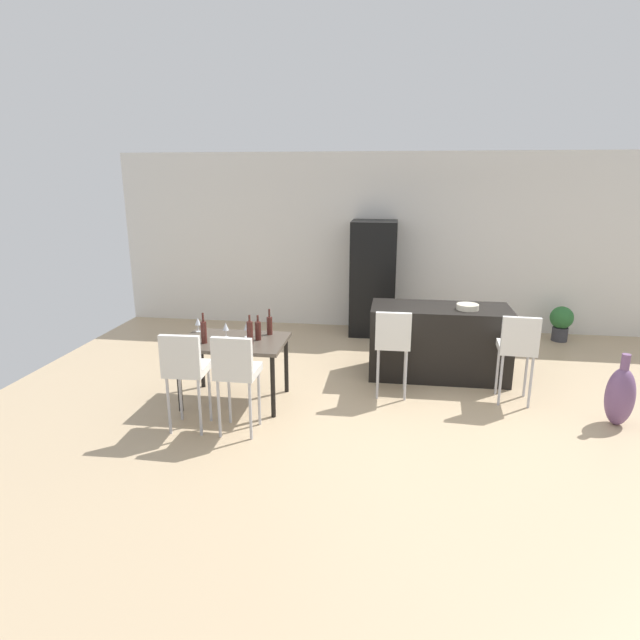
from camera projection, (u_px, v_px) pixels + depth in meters
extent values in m
plane|color=tan|center=(414.00, 403.00, 6.04)|extent=(10.00, 10.00, 0.00)
cube|color=silver|center=(413.00, 243.00, 8.69)|extent=(10.00, 0.12, 2.90)
cube|color=black|center=(439.00, 342.00, 6.77)|extent=(1.74, 0.78, 0.92)
cube|color=silver|center=(393.00, 342.00, 6.13)|extent=(0.40, 0.40, 0.08)
cube|color=silver|center=(393.00, 328.00, 5.91)|extent=(0.40, 0.06, 0.36)
cylinder|color=#B2B2B7|center=(378.00, 365.00, 6.39)|extent=(0.03, 0.03, 0.61)
cylinder|color=#B2B2B7|center=(405.00, 366.00, 6.35)|extent=(0.03, 0.03, 0.61)
cylinder|color=#B2B2B7|center=(378.00, 374.00, 6.09)|extent=(0.03, 0.03, 0.61)
cylinder|color=#B2B2B7|center=(406.00, 375.00, 6.05)|extent=(0.03, 0.03, 0.61)
cube|color=silver|center=(517.00, 348.00, 5.94)|extent=(0.42, 0.42, 0.08)
cube|color=silver|center=(521.00, 333.00, 5.72)|extent=(0.40, 0.08, 0.36)
cylinder|color=#B2B2B7|center=(497.00, 370.00, 6.21)|extent=(0.03, 0.03, 0.61)
cylinder|color=#B2B2B7|center=(526.00, 372.00, 6.15)|extent=(0.03, 0.03, 0.61)
cylinder|color=#B2B2B7|center=(501.00, 380.00, 5.91)|extent=(0.03, 0.03, 0.61)
cylinder|color=#B2B2B7|center=(531.00, 382.00, 5.85)|extent=(0.03, 0.03, 0.61)
cube|color=#4C4238|center=(234.00, 342.00, 5.92)|extent=(1.17, 0.82, 0.04)
cylinder|color=black|center=(202.00, 360.00, 6.42)|extent=(0.05, 0.05, 0.70)
cylinder|color=black|center=(286.00, 364.00, 6.27)|extent=(0.05, 0.05, 0.70)
cylinder|color=black|center=(179.00, 381.00, 5.76)|extent=(0.05, 0.05, 0.70)
cylinder|color=black|center=(273.00, 387.00, 5.61)|extent=(0.05, 0.05, 0.70)
cube|color=silver|center=(188.00, 368.00, 5.30)|extent=(0.41, 0.41, 0.08)
cube|color=silver|center=(180.00, 353.00, 5.08)|extent=(0.40, 0.07, 0.36)
cylinder|color=#B2B2B7|center=(180.00, 393.00, 5.56)|extent=(0.03, 0.03, 0.61)
cylinder|color=#B2B2B7|center=(210.00, 394.00, 5.53)|extent=(0.03, 0.03, 0.61)
cylinder|color=#B2B2B7|center=(169.00, 406.00, 5.25)|extent=(0.03, 0.03, 0.61)
cylinder|color=#B2B2B7|center=(200.00, 407.00, 5.22)|extent=(0.03, 0.03, 0.61)
cube|color=silver|center=(238.00, 371.00, 5.22)|extent=(0.41, 0.41, 0.08)
cube|color=silver|center=(232.00, 356.00, 5.00)|extent=(0.40, 0.07, 0.36)
cylinder|color=#B2B2B7|center=(229.00, 396.00, 5.49)|extent=(0.03, 0.03, 0.61)
cylinder|color=#B2B2B7|center=(259.00, 398.00, 5.44)|extent=(0.03, 0.03, 0.61)
cylinder|color=#B2B2B7|center=(219.00, 409.00, 5.19)|extent=(0.03, 0.03, 0.61)
cylinder|color=#B2B2B7|center=(250.00, 411.00, 5.14)|extent=(0.03, 0.03, 0.61)
cylinder|color=#471E19|center=(270.00, 326.00, 6.09)|extent=(0.07, 0.07, 0.21)
cylinder|color=#471E19|center=(269.00, 313.00, 6.05)|extent=(0.02, 0.02, 0.10)
cylinder|color=#471E19|center=(204.00, 332.00, 5.77)|extent=(0.07, 0.07, 0.24)
cylinder|color=#471E19|center=(203.00, 317.00, 5.73)|extent=(0.02, 0.02, 0.10)
cylinder|color=#471E19|center=(250.00, 333.00, 5.73)|extent=(0.07, 0.07, 0.26)
cylinder|color=#471E19|center=(249.00, 318.00, 5.69)|extent=(0.02, 0.02, 0.07)
cylinder|color=#471E19|center=(258.00, 331.00, 5.89)|extent=(0.07, 0.07, 0.21)
cylinder|color=#471E19|center=(258.00, 319.00, 5.85)|extent=(0.02, 0.02, 0.08)
cylinder|color=silver|center=(226.00, 337.00, 6.01)|extent=(0.06, 0.06, 0.00)
cylinder|color=silver|center=(226.00, 334.00, 6.00)|extent=(0.01, 0.01, 0.08)
cone|color=silver|center=(226.00, 326.00, 5.98)|extent=(0.07, 0.07, 0.09)
cylinder|color=silver|center=(247.00, 337.00, 6.03)|extent=(0.06, 0.06, 0.00)
cylinder|color=silver|center=(247.00, 333.00, 6.01)|extent=(0.01, 0.01, 0.08)
cone|color=silver|center=(247.00, 326.00, 5.99)|extent=(0.07, 0.07, 0.09)
cylinder|color=silver|center=(198.00, 331.00, 6.23)|extent=(0.06, 0.06, 0.00)
cylinder|color=silver|center=(198.00, 328.00, 6.22)|extent=(0.01, 0.01, 0.08)
cone|color=silver|center=(198.00, 321.00, 6.19)|extent=(0.07, 0.07, 0.09)
cube|color=black|center=(373.00, 278.00, 8.50)|extent=(0.72, 0.68, 1.84)
cylinder|color=beige|center=(468.00, 307.00, 6.51)|extent=(0.27, 0.27, 0.07)
ellipsoid|color=#704C75|center=(620.00, 397.00, 5.45)|extent=(0.29, 0.29, 0.63)
cylinder|color=#704C75|center=(626.00, 362.00, 5.34)|extent=(0.09, 0.09, 0.17)
cylinder|color=#38383D|center=(560.00, 334.00, 8.30)|extent=(0.24, 0.24, 0.22)
sphere|color=#2D6B33|center=(562.00, 318.00, 8.22)|extent=(0.35, 0.35, 0.35)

